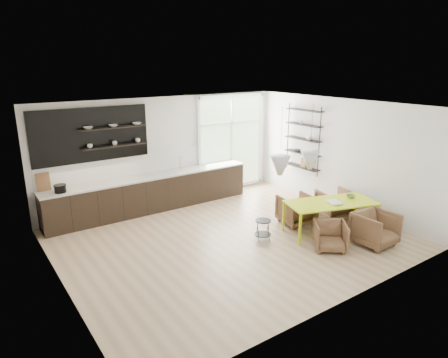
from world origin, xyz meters
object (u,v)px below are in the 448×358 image
armchair_back_left (296,210)px  armchair_front_right (375,229)px  armchair_back_right (335,204)px  wire_stool (263,227)px  dining_table (331,204)px  armchair_front_left (330,236)px

armchair_back_left → armchair_front_right: armchair_front_right is taller
armchair_back_right → armchair_front_right: armchair_front_right is taller
armchair_front_right → wire_stool: 2.37m
armchair_front_right → armchair_back_left: bearing=105.9°
dining_table → armchair_back_right: size_ratio=2.82×
armchair_back_right → wire_stool: (-2.34, -0.00, -0.06)m
armchair_back_right → armchair_front_right: size_ratio=0.97×
armchair_front_left → armchair_front_right: (0.95, -0.40, 0.07)m
wire_stool → armchair_back_left: bearing=11.7°
armchair_back_left → armchair_back_right: size_ratio=1.00×
armchair_front_right → armchair_back_right: bearing=70.2°
dining_table → armchair_back_left: 0.91m
dining_table → armchair_front_right: size_ratio=2.74×
armchair_back_left → armchair_back_right: (1.07, -0.26, 0.00)m
wire_stool → armchair_front_right: bearing=-40.5°
armchair_back_left → wire_stool: size_ratio=1.67×
armchair_back_right → armchair_front_right: (-0.53, -1.54, 0.01)m
wire_stool → armchair_front_left: bearing=-53.4°
armchair_front_right → armchair_front_left: bearing=156.8°
dining_table → armchair_back_left: (-0.25, 0.81, -0.33)m
armchair_back_left → armchair_front_left: armchair_back_left is taller
armchair_back_right → wire_stool: bearing=14.6°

